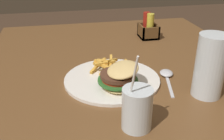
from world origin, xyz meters
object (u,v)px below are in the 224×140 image
(beer_glass, at_px, (210,67))
(meal_plate_near, at_px, (115,77))
(condiment_caddy, at_px, (148,29))
(juice_glass, at_px, (137,110))
(spoon, at_px, (167,74))

(beer_glass, bearing_deg, meal_plate_near, -115.17)
(beer_glass, relative_size, condiment_caddy, 1.58)
(meal_plate_near, xyz_separation_m, condiment_caddy, (-0.42, 0.25, 0.02))
(condiment_caddy, bearing_deg, beer_glass, 0.31)
(beer_glass, xyz_separation_m, juice_glass, (0.11, -0.25, -0.04))
(spoon, xyz_separation_m, condiment_caddy, (-0.40, 0.07, 0.04))
(juice_glass, relative_size, condiment_caddy, 1.71)
(spoon, bearing_deg, condiment_caddy, 5.21)
(beer_glass, distance_m, condiment_caddy, 0.54)
(spoon, bearing_deg, juice_glass, 158.30)
(beer_glass, bearing_deg, spoon, -153.28)
(beer_glass, relative_size, spoon, 1.06)
(meal_plate_near, bearing_deg, juice_glass, 1.41)
(beer_glass, xyz_separation_m, condiment_caddy, (-0.54, -0.00, -0.05))
(beer_glass, height_order, juice_glass, juice_glass)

